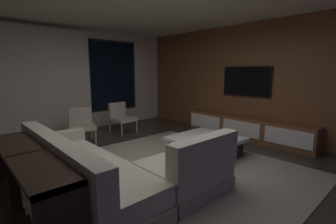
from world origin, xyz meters
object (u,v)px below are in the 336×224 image
Objects in this scene: accent_chair_by_curtain at (81,123)px; console_table_behind_couch at (29,182)px; sectional_couch at (112,173)px; mounted_tv at (246,81)px; accent_chair_near_window at (121,116)px; book_stack_on_coffee_table at (217,135)px; media_console at (247,129)px; coffee_table at (206,146)px.

accent_chair_by_curtain is 2.89m from console_table_behind_couch.
mounted_tv reaches higher than sectional_couch.
mounted_tv is at bearing -49.38° from accent_chair_near_window.
accent_chair_by_curtain is (0.67, 2.54, 0.14)m from sectional_couch.
book_stack_on_coffee_table is 0.31× the size of accent_chair_near_window.
accent_chair_by_curtain is at bearing 144.90° from mounted_tv.
media_console is 1.48× the size of console_table_behind_couch.
media_console reaches higher than coffee_table.
accent_chair_by_curtain is at bearing 56.71° from console_table_behind_couch.
media_console is (2.96, -2.41, -0.18)m from accent_chair_by_curtain.
coffee_table is at bearing -0.94° from console_table_behind_couch.
mounted_tv is 0.58× the size of console_table_behind_couch.
accent_chair_near_window reaches higher than coffee_table.
sectional_couch is 0.81× the size of media_console.
book_stack_on_coffee_table is at bearing -2.19° from sectional_couch.
coffee_table is 0.30m from book_stack_on_coffee_table.
console_table_behind_couch is (-2.93, 0.05, 0.23)m from coffee_table.
book_stack_on_coffee_table is 3.01m from accent_chair_by_curtain.
mounted_tv reaches higher than console_table_behind_couch.
book_stack_on_coffee_table is 0.08× the size of media_console.
coffee_table is 2.15m from mounted_tv.
accent_chair_near_window is at bearing 7.74° from accent_chair_by_curtain.
sectional_couch is 3.98m from mounted_tv.
mounted_tv reaches higher than book_stack_on_coffee_table.
accent_chair_by_curtain is (-1.35, 2.46, 0.25)m from coffee_table.
book_stack_on_coffee_table is at bearing -3.94° from console_table_behind_couch.
sectional_couch reaches higher than accent_chair_by_curtain.
mounted_tv is 4.83m from console_table_behind_couch.
sectional_couch reaches higher than book_stack_on_coffee_table.
sectional_couch is at bearing -177.72° from coffee_table.
accent_chair_by_curtain is at bearing 119.20° from book_stack_on_coffee_table.
accent_chair_by_curtain is 3.82m from media_console.
media_console is (1.50, 0.22, -0.15)m from book_stack_on_coffee_table.
book_stack_on_coffee_table is 0.31× the size of accent_chair_by_curtain.
accent_chair_by_curtain is at bearing -172.26° from accent_chair_near_window.
console_table_behind_couch is (-0.91, 0.13, 0.13)m from sectional_couch.
accent_chair_by_curtain reaches higher than media_console.
coffee_table is 2.64m from accent_chair_near_window.
book_stack_on_coffee_table is 1.52m from media_console.
media_console is (1.85, -2.56, -0.18)m from accent_chair_near_window.
accent_chair_by_curtain reaches higher than book_stack_on_coffee_table.
sectional_couch is at bearing -104.81° from accent_chair_by_curtain.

